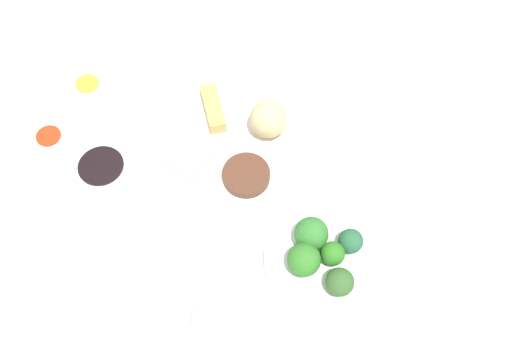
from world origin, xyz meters
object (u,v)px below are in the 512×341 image
Objects in this scene: soy_sauce_bowl at (104,172)px; teacup at (213,324)px; sauce_ramekin_sweet_and_sour at (51,140)px; sauce_ramekin_hot_mustard at (89,88)px; main_plate at (230,146)px; broccoli_plate at (328,259)px.

teacup reaches higher than soy_sauce_bowl.
sauce_ramekin_sweet_and_sour and sauce_ramekin_hot_mustard have the same top height.
soy_sauce_bowl is at bearing -45.94° from sauce_ramekin_hot_mustard.
broccoli_plate is at bearing -24.76° from main_plate.
teacup is at bearing -19.46° from sauce_ramekin_sweet_and_sour.
main_plate reaches higher than broccoli_plate.
soy_sauce_bowl is 0.13m from sauce_ramekin_sweet_and_sour.
main_plate is at bearing 2.73° from sauce_ramekin_hot_mustard.
sauce_ramekin_hot_mustard is at bearing 134.06° from soy_sauce_bowl.
main_plate is 0.27m from broccoli_plate.
soy_sauce_bowl is (-0.42, -0.04, 0.01)m from broccoli_plate.
soy_sauce_bowl reaches higher than sauce_ramekin_hot_mustard.
soy_sauce_bowl is 1.54× the size of teacup.
main_plate is 0.23m from soy_sauce_bowl.
broccoli_plate is (0.25, -0.11, -0.00)m from main_plate.
broccoli_plate is 0.42m from soy_sauce_bowl.
sauce_ramekin_hot_mustard is (-0.14, 0.14, -0.01)m from soy_sauce_bowl.
teacup is at bearing -32.62° from sauce_ramekin_hot_mustard.
soy_sauce_bowl reaches higher than broccoli_plate.
soy_sauce_bowl is at bearing 155.09° from teacup.
teacup is (0.43, -0.15, 0.01)m from sauce_ramekin_sweet_and_sour.
soy_sauce_bowl is 0.34m from teacup.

